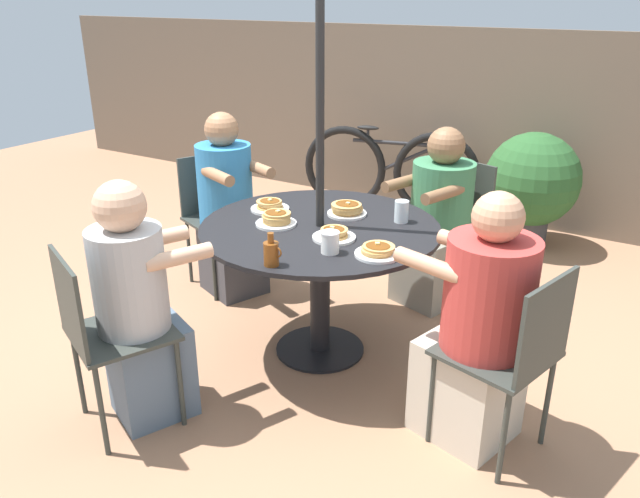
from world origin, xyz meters
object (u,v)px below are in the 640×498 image
(pancake_plate_a, at_px, (378,251))
(patio_chair_east, at_px, (514,350))
(drinking_glass_a, at_px, (402,211))
(pancake_plate_d, at_px, (276,219))
(patio_chair_north, at_px, (103,328))
(diner_west, at_px, (228,213))
(diner_east, at_px, (478,333))
(coffee_cup, at_px, (330,242))
(diner_south, at_px, (437,226))
(pancake_plate_b, at_px, (334,235))
(patio_table, at_px, (320,249))
(patio_chair_south, at_px, (454,218))
(patio_chair_west, at_px, (216,210))
(pancake_plate_e, at_px, (270,206))
(bicycle, at_px, (390,170))
(pancake_plate_c, at_px, (347,210))
(potted_shrub, at_px, (532,183))
(diner_north, at_px, (139,313))
(syrup_bottle, at_px, (271,253))

(pancake_plate_a, bearing_deg, patio_chair_east, -8.23)
(drinking_glass_a, bearing_deg, pancake_plate_d, -144.48)
(patio_chair_north, bearing_deg, diner_west, 131.54)
(diner_east, xyz_separation_m, coffee_cup, (-0.73, -0.03, 0.28))
(diner_south, xyz_separation_m, pancake_plate_b, (-0.13, -1.07, 0.26))
(patio_table, bearing_deg, pancake_plate_a, -24.66)
(patio_chair_north, xyz_separation_m, patio_chair_south, (0.81, 2.17, 0.00))
(patio_chair_west, distance_m, pancake_plate_e, 0.84)
(coffee_cup, bearing_deg, bicycle, 109.69)
(patio_chair_west, distance_m, diner_west, 0.17)
(pancake_plate_a, bearing_deg, pancake_plate_d, 171.87)
(patio_chair_south, xyz_separation_m, coffee_cup, (-0.11, -1.39, 0.29))
(pancake_plate_b, xyz_separation_m, pancake_plate_e, (-0.53, 0.19, 0.00))
(bicycle, bearing_deg, pancake_plate_b, -84.29)
(patio_table, bearing_deg, pancake_plate_e, 169.91)
(diner_south, relative_size, drinking_glass_a, 9.76)
(drinking_glass_a, bearing_deg, pancake_plate_c, -169.63)
(diner_east, bearing_deg, patio_chair_north, 134.46)
(diner_east, bearing_deg, pancake_plate_c, 77.64)
(coffee_cup, distance_m, potted_shrub, 2.50)
(patio_chair_north, height_order, patio_chair_south, same)
(diner_south, bearing_deg, drinking_glass_a, 110.99)
(patio_table, xyz_separation_m, diner_north, (-0.40, -0.91, -0.08))
(pancake_plate_a, bearing_deg, pancake_plate_b, 164.88)
(pancake_plate_c, bearing_deg, patio_table, -99.60)
(patio_chair_north, distance_m, diner_east, 1.63)
(diner_west, bearing_deg, bicycle, -164.45)
(patio_chair_east, distance_m, syrup_bottle, 1.11)
(pancake_plate_e, bearing_deg, diner_south, 53.11)
(pancake_plate_a, bearing_deg, coffee_cup, -157.49)
(coffee_cup, bearing_deg, pancake_plate_a, 22.51)
(diner_south, relative_size, pancake_plate_b, 5.27)
(pancake_plate_b, xyz_separation_m, potted_shrub, (0.41, 2.31, -0.25))
(diner_east, distance_m, pancake_plate_c, 1.06)
(diner_south, xyz_separation_m, diner_west, (-1.21, -0.58, 0.04))
(patio_chair_north, distance_m, pancake_plate_a, 1.27)
(pancake_plate_a, bearing_deg, diner_east, -6.06)
(patio_table, bearing_deg, bicycle, 106.89)
(pancake_plate_c, distance_m, pancake_plate_d, 0.40)
(patio_chair_west, relative_size, coffee_cup, 8.45)
(diner_east, distance_m, bicycle, 3.11)
(patio_chair_south, xyz_separation_m, syrup_bottle, (-0.26, -1.65, 0.29))
(pancake_plate_a, relative_size, drinking_glass_a, 1.85)
(diner_south, xyz_separation_m, potted_shrub, (0.28, 1.24, 0.01))
(patio_chair_north, xyz_separation_m, bicycle, (-0.25, 3.42, -0.13))
(patio_chair_west, bearing_deg, pancake_plate_d, 80.23)
(patio_table, height_order, diner_north, diner_north)
(patio_chair_west, relative_size, bicycle, 0.56)
(patio_chair_west, xyz_separation_m, pancake_plate_b, (1.23, -0.55, 0.26))
(patio_chair_west, bearing_deg, potted_shrub, 158.30)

